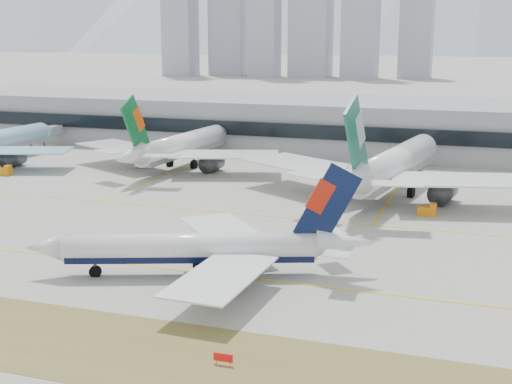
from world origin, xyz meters
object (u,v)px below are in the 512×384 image
at_px(taxiing_airliner, 203,249).
at_px(terminal, 362,125).
at_px(widebody_eva, 179,147).
at_px(widebody_cathay, 392,167).

distance_m(taxiing_airliner, terminal, 120.89).
height_order(taxiing_airliner, widebody_eva, widebody_eva).
xyz_separation_m(taxiing_airliner, terminal, (0.68, 120.84, 3.39)).
relative_size(widebody_eva, terminal, 0.21).
bearing_deg(widebody_eva, widebody_cathay, -100.50).
bearing_deg(widebody_cathay, terminal, 24.76).
height_order(taxiing_airliner, terminal, taxiing_airliner).
bearing_deg(terminal, widebody_eva, -131.74).
distance_m(taxiing_airliner, widebody_eva, 85.69).
height_order(widebody_cathay, terminal, widebody_cathay).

